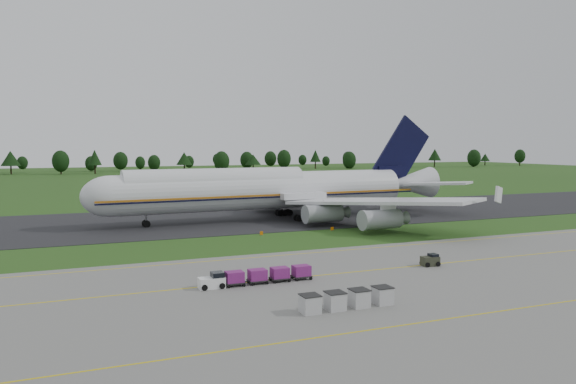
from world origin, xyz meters
name	(u,v)px	position (x,y,z in m)	size (l,w,h in m)	color
ground	(276,242)	(0.00, 0.00, 0.00)	(600.00, 600.00, 0.00)	#224514
apron	(409,300)	(0.00, -34.00, 0.03)	(300.00, 52.00, 0.06)	slate
taxiway	(224,219)	(0.00, 28.00, 0.04)	(300.00, 40.00, 0.08)	black
apron_markings	(370,283)	(0.00, -26.98, 0.06)	(300.00, 30.20, 0.01)	gold
tree_line	(168,160)	(24.04, 219.82, 6.24)	(529.38, 22.70, 11.86)	black
aircraft	(272,189)	(8.09, 23.30, 5.90)	(73.34, 71.64, 20.65)	silver
baggage_train	(255,276)	(-11.24, -22.87, 0.85)	(12.12, 1.55, 1.49)	white
utility_cart	(430,261)	(10.84, -22.59, 0.61)	(2.13, 1.43, 1.12)	#2D3022
uld_row	(347,299)	(-6.57, -34.22, 0.87)	(8.82, 1.62, 1.60)	#AFAFAF
edge_markers	(298,231)	(6.39, 6.79, 0.27)	(13.15, 0.30, 0.60)	#DA6406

